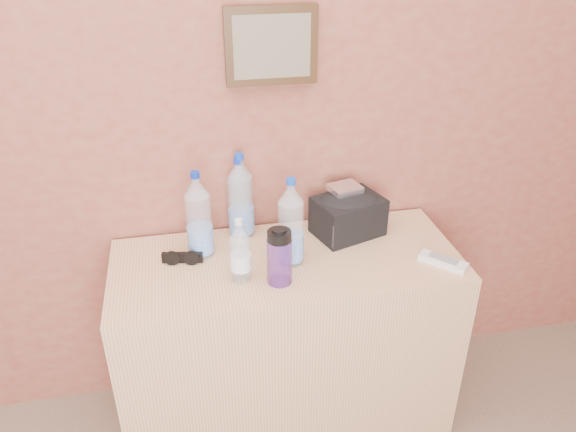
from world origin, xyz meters
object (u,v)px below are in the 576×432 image
at_px(pet_small, 240,254).
at_px(dresser, 287,342).
at_px(sunglasses, 183,257).
at_px(pet_large_b, 241,200).
at_px(nalgene_bottle, 279,256).
at_px(toiletry_bag, 348,214).
at_px(pet_large_d, 291,226).
at_px(pet_large_a, 199,219).
at_px(ac_remote, 443,262).
at_px(pet_large_c, 240,202).
at_px(foil_packet, 345,189).

bearing_deg(pet_small, dresser, 27.11).
bearing_deg(sunglasses, pet_small, -26.49).
height_order(pet_large_b, nalgene_bottle, pet_large_b).
bearing_deg(pet_small, toiletry_bag, 26.63).
bearing_deg(sunglasses, pet_large_d, 0.14).
bearing_deg(pet_large_d, dresser, 126.65).
distance_m(pet_large_a, pet_large_b, 0.19).
xyz_separation_m(pet_large_d, ac_remote, (0.50, -0.12, -0.13)).
distance_m(pet_large_c, pet_small, 0.29).
distance_m(nalgene_bottle, foil_packet, 0.40).
height_order(pet_large_b, foil_packet, pet_large_b).
height_order(dresser, toiletry_bag, toiletry_bag).
bearing_deg(toiletry_bag, foil_packet, 92.76).
relative_size(dresser, ac_remote, 7.39).
height_order(dresser, nalgene_bottle, nalgene_bottle).
bearing_deg(ac_remote, pet_large_a, -149.54).
bearing_deg(pet_large_c, pet_large_a, -144.96).
distance_m(pet_large_b, toiletry_bag, 0.39).
height_order(dresser, pet_large_a, pet_large_a).
bearing_deg(foil_packet, pet_small, -150.12).
distance_m(pet_large_a, nalgene_bottle, 0.32).
relative_size(pet_large_c, sunglasses, 2.18).
distance_m(pet_large_c, sunglasses, 0.28).
xyz_separation_m(dresser, sunglasses, (-0.35, 0.05, 0.39)).
xyz_separation_m(pet_small, toiletry_bag, (0.42, 0.21, -0.02)).
relative_size(pet_large_a, foil_packet, 2.90).
distance_m(pet_small, nalgene_bottle, 0.12).
bearing_deg(pet_large_b, pet_large_d, -57.39).
xyz_separation_m(pet_large_b, toiletry_bag, (0.38, -0.07, -0.06)).
height_order(sunglasses, ac_remote, sunglasses).
bearing_deg(foil_packet, dresser, -148.30).
bearing_deg(nalgene_bottle, pet_large_a, 137.34).
xyz_separation_m(pet_large_d, pet_small, (-0.18, -0.07, -0.04)).
relative_size(pet_large_c, nalgene_bottle, 1.55).
bearing_deg(dresser, pet_large_c, 123.39).
xyz_separation_m(dresser, pet_large_b, (-0.12, 0.20, 0.51)).
relative_size(pet_large_a, nalgene_bottle, 1.59).
xyz_separation_m(pet_large_b, foil_packet, (0.37, -0.05, 0.03)).
bearing_deg(foil_packet, pet_large_a, -173.72).
height_order(pet_small, sunglasses, pet_small).
distance_m(pet_small, ac_remote, 0.68).
xyz_separation_m(pet_large_b, sunglasses, (-0.22, -0.15, -0.12)).
bearing_deg(sunglasses, nalgene_bottle, -19.52).
bearing_deg(nalgene_bottle, pet_large_d, 61.34).
bearing_deg(pet_large_c, pet_large_b, -0.13).
relative_size(nalgene_bottle, foil_packet, 1.82).
distance_m(pet_large_b, pet_large_d, 0.25).
bearing_deg(sunglasses, pet_large_b, 43.97).
xyz_separation_m(pet_large_a, ac_remote, (0.79, -0.23, -0.13)).
bearing_deg(toiletry_bag, ac_remote, -63.50).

